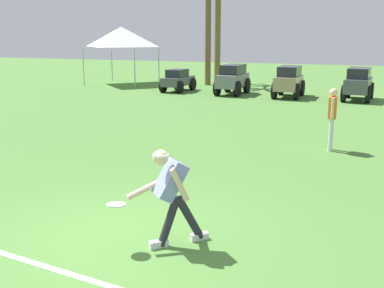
{
  "coord_description": "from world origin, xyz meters",
  "views": [
    {
      "loc": [
        3.23,
        -5.66,
        2.91
      ],
      "look_at": [
        0.27,
        2.42,
        0.9
      ],
      "focal_mm": 45.0,
      "sensor_mm": 36.0,
      "label": 1
    }
  ],
  "objects_px": {
    "frisbee_in_flight": "(116,205)",
    "palm_tree_far_left": "(208,21)",
    "parked_car_slot_a": "(178,80)",
    "parked_car_slot_b": "(233,79)",
    "parked_car_slot_c": "(289,81)",
    "event_tent": "(121,37)",
    "parked_car_slot_d": "(358,83)",
    "teammate_near_sideline": "(332,113)",
    "frisbee_thrower": "(171,192)",
    "palm_tree_left_of_centre": "(218,23)"
  },
  "relations": [
    {
      "from": "frisbee_thrower",
      "to": "teammate_near_sideline",
      "type": "bearing_deg",
      "value": 75.88
    },
    {
      "from": "parked_car_slot_b",
      "to": "parked_car_slot_d",
      "type": "distance_m",
      "value": 5.68
    },
    {
      "from": "parked_car_slot_c",
      "to": "palm_tree_left_of_centre",
      "type": "bearing_deg",
      "value": 133.47
    },
    {
      "from": "parked_car_slot_b",
      "to": "parked_car_slot_c",
      "type": "distance_m",
      "value": 2.69
    },
    {
      "from": "event_tent",
      "to": "frisbee_in_flight",
      "type": "bearing_deg",
      "value": -62.1
    },
    {
      "from": "teammate_near_sideline",
      "to": "parked_car_slot_a",
      "type": "bearing_deg",
      "value": 128.82
    },
    {
      "from": "frisbee_in_flight",
      "to": "event_tent",
      "type": "relative_size",
      "value": 0.09
    },
    {
      "from": "frisbee_in_flight",
      "to": "palm_tree_left_of_centre",
      "type": "relative_size",
      "value": 0.05
    },
    {
      "from": "palm_tree_far_left",
      "to": "event_tent",
      "type": "bearing_deg",
      "value": -165.98
    },
    {
      "from": "teammate_near_sideline",
      "to": "parked_car_slot_a",
      "type": "distance_m",
      "value": 13.05
    },
    {
      "from": "frisbee_thrower",
      "to": "parked_car_slot_b",
      "type": "xyz_separation_m",
      "value": [
        -3.66,
        16.45,
        -0.04
      ]
    },
    {
      "from": "parked_car_slot_a",
      "to": "parked_car_slot_d",
      "type": "xyz_separation_m",
      "value": [
        8.56,
        -0.33,
        0.18
      ]
    },
    {
      "from": "parked_car_slot_b",
      "to": "parked_car_slot_c",
      "type": "height_order",
      "value": "same"
    },
    {
      "from": "event_tent",
      "to": "parked_car_slot_d",
      "type": "bearing_deg",
      "value": -11.02
    },
    {
      "from": "parked_car_slot_d",
      "to": "parked_car_slot_a",
      "type": "bearing_deg",
      "value": 177.78
    },
    {
      "from": "frisbee_in_flight",
      "to": "palm_tree_far_left",
      "type": "bearing_deg",
      "value": 104.88
    },
    {
      "from": "parked_car_slot_c",
      "to": "palm_tree_left_of_centre",
      "type": "relative_size",
      "value": 0.4
    },
    {
      "from": "parked_car_slot_a",
      "to": "parked_car_slot_d",
      "type": "relative_size",
      "value": 0.94
    },
    {
      "from": "parked_car_slot_a",
      "to": "event_tent",
      "type": "relative_size",
      "value": 0.69
    },
    {
      "from": "frisbee_thrower",
      "to": "frisbee_in_flight",
      "type": "height_order",
      "value": "frisbee_thrower"
    },
    {
      "from": "frisbee_in_flight",
      "to": "palm_tree_far_left",
      "type": "height_order",
      "value": "palm_tree_far_left"
    },
    {
      "from": "parked_car_slot_a",
      "to": "palm_tree_far_left",
      "type": "distance_m",
      "value": 4.47
    },
    {
      "from": "frisbee_in_flight",
      "to": "parked_car_slot_a",
      "type": "distance_m",
      "value": 18.0
    },
    {
      "from": "frisbee_thrower",
      "to": "event_tent",
      "type": "distance_m",
      "value": 21.78
    },
    {
      "from": "frisbee_in_flight",
      "to": "parked_car_slot_c",
      "type": "distance_m",
      "value": 16.67
    },
    {
      "from": "parked_car_slot_b",
      "to": "parked_car_slot_c",
      "type": "relative_size",
      "value": 1.01
    },
    {
      "from": "event_tent",
      "to": "palm_tree_left_of_centre",
      "type": "bearing_deg",
      "value": 30.59
    },
    {
      "from": "parked_car_slot_b",
      "to": "parked_car_slot_d",
      "type": "height_order",
      "value": "same"
    },
    {
      "from": "parked_car_slot_b",
      "to": "parked_car_slot_c",
      "type": "xyz_separation_m",
      "value": [
        2.68,
        -0.14,
        0.0
      ]
    },
    {
      "from": "palm_tree_far_left",
      "to": "palm_tree_left_of_centre",
      "type": "xyz_separation_m",
      "value": [
        0.03,
        1.64,
        -0.07
      ]
    },
    {
      "from": "parked_car_slot_c",
      "to": "parked_car_slot_a",
      "type": "bearing_deg",
      "value": 176.53
    },
    {
      "from": "palm_tree_far_left",
      "to": "parked_car_slot_b",
      "type": "bearing_deg",
      "value": -55.95
    },
    {
      "from": "teammate_near_sideline",
      "to": "palm_tree_far_left",
      "type": "bearing_deg",
      "value": 119.66
    },
    {
      "from": "frisbee_thrower",
      "to": "teammate_near_sideline",
      "type": "xyz_separation_m",
      "value": [
        1.63,
        6.49,
        0.15
      ]
    },
    {
      "from": "teammate_near_sideline",
      "to": "parked_car_slot_c",
      "type": "height_order",
      "value": "teammate_near_sideline"
    },
    {
      "from": "palm_tree_far_left",
      "to": "parked_car_slot_d",
      "type": "bearing_deg",
      "value": -24.49
    },
    {
      "from": "frisbee_thrower",
      "to": "parked_car_slot_b",
      "type": "relative_size",
      "value": 0.58
    },
    {
      "from": "parked_car_slot_d",
      "to": "event_tent",
      "type": "xyz_separation_m",
      "value": [
        -12.82,
        2.5,
        1.9
      ]
    },
    {
      "from": "frisbee_in_flight",
      "to": "parked_car_slot_d",
      "type": "bearing_deg",
      "value": 80.91
    },
    {
      "from": "parked_car_slot_b",
      "to": "palm_tree_left_of_centre",
      "type": "relative_size",
      "value": 0.4
    },
    {
      "from": "frisbee_thrower",
      "to": "event_tent",
      "type": "height_order",
      "value": "event_tent"
    },
    {
      "from": "frisbee_in_flight",
      "to": "event_tent",
      "type": "height_order",
      "value": "event_tent"
    },
    {
      "from": "parked_car_slot_a",
      "to": "parked_car_slot_c",
      "type": "relative_size",
      "value": 0.95
    },
    {
      "from": "parked_car_slot_b",
      "to": "parked_car_slot_c",
      "type": "bearing_deg",
      "value": -2.9
    },
    {
      "from": "parked_car_slot_a",
      "to": "parked_car_slot_b",
      "type": "height_order",
      "value": "parked_car_slot_b"
    },
    {
      "from": "palm_tree_far_left",
      "to": "teammate_near_sideline",
      "type": "bearing_deg",
      "value": -60.34
    },
    {
      "from": "parked_car_slot_d",
      "to": "palm_tree_left_of_centre",
      "type": "bearing_deg",
      "value": 146.52
    },
    {
      "from": "frisbee_thrower",
      "to": "palm_tree_left_of_centre",
      "type": "xyz_separation_m",
      "value": [
        -6.03,
        21.64,
        2.63
      ]
    },
    {
      "from": "frisbee_in_flight",
      "to": "teammate_near_sideline",
      "type": "bearing_deg",
      "value": 71.51
    },
    {
      "from": "palm_tree_far_left",
      "to": "event_tent",
      "type": "distance_m",
      "value": 4.96
    }
  ]
}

